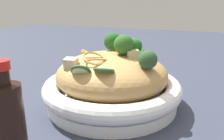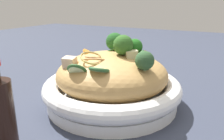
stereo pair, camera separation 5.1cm
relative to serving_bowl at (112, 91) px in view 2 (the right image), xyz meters
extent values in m
plane|color=#313647|center=(0.00, 0.00, -0.03)|extent=(3.00, 3.00, 0.00)
cylinder|color=white|center=(0.00, 0.00, -0.02)|extent=(0.30, 0.30, 0.02)
torus|color=white|center=(0.00, 0.00, 0.01)|extent=(0.32, 0.32, 0.04)
ellipsoid|color=tan|center=(0.00, 0.00, 0.04)|extent=(0.25, 0.25, 0.10)
torus|color=tan|center=(0.03, 0.02, 0.08)|extent=(0.05, 0.05, 0.02)
torus|color=tan|center=(0.02, 0.05, 0.08)|extent=(0.07, 0.07, 0.02)
torus|color=tan|center=(0.02, 0.06, 0.09)|extent=(0.06, 0.06, 0.02)
torus|color=tan|center=(-0.02, 0.02, 0.07)|extent=(0.07, 0.06, 0.03)
cone|color=#A5C077|center=(-0.09, 0.03, 0.07)|extent=(0.02, 0.02, 0.02)
sphere|color=#2D4F2C|center=(-0.09, 0.03, 0.09)|extent=(0.04, 0.04, 0.04)
cone|color=#A3B571|center=(-0.03, 0.00, 0.09)|extent=(0.02, 0.03, 0.02)
sphere|color=#305F23|center=(-0.03, 0.00, 0.11)|extent=(0.05, 0.05, 0.04)
cone|color=#98B66D|center=(0.02, -0.04, 0.08)|extent=(0.02, 0.02, 0.02)
sphere|color=#215621|center=(0.02, -0.04, 0.11)|extent=(0.05, 0.05, 0.04)
cone|color=#9AC178|center=(-0.04, -0.02, 0.08)|extent=(0.02, 0.02, 0.02)
sphere|color=#20601C|center=(-0.04, -0.02, 0.10)|extent=(0.04, 0.04, 0.03)
cylinder|color=orange|center=(0.06, 0.00, 0.08)|extent=(0.03, 0.03, 0.02)
cylinder|color=orange|center=(-0.06, -0.06, 0.08)|extent=(0.03, 0.03, 0.02)
cylinder|color=orange|center=(-0.05, -0.07, 0.08)|extent=(0.04, 0.04, 0.02)
cylinder|color=beige|center=(0.02, 0.10, 0.07)|extent=(0.04, 0.03, 0.03)
torus|color=#2B5727|center=(0.02, 0.10, 0.07)|extent=(0.05, 0.04, 0.03)
cylinder|color=beige|center=(-0.02, 0.09, 0.08)|extent=(0.03, 0.03, 0.02)
torus|color=#2A552C|center=(-0.02, 0.09, 0.08)|extent=(0.04, 0.04, 0.02)
cylinder|color=beige|center=(-0.06, -0.01, 0.09)|extent=(0.03, 0.03, 0.03)
torus|color=#2B5D2A|center=(-0.06, -0.01, 0.09)|extent=(0.03, 0.04, 0.03)
cylinder|color=beige|center=(0.02, -0.03, 0.09)|extent=(0.03, 0.03, 0.02)
torus|color=#295121|center=(0.02, -0.03, 0.09)|extent=(0.03, 0.03, 0.02)
cube|color=#C6BC8D|center=(-0.05, 0.00, 0.09)|extent=(0.04, 0.04, 0.02)
cube|color=#C8B889|center=(0.01, -0.05, 0.09)|extent=(0.04, 0.04, 0.02)
cube|color=beige|center=(0.06, 0.07, 0.08)|extent=(0.03, 0.03, 0.03)
cylinder|color=black|center=(0.06, 0.25, 0.03)|extent=(0.05, 0.05, 0.12)
camera|label=1|loc=(-0.18, 0.46, 0.20)|focal=36.46mm
camera|label=2|loc=(-0.23, 0.43, 0.20)|focal=36.46mm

